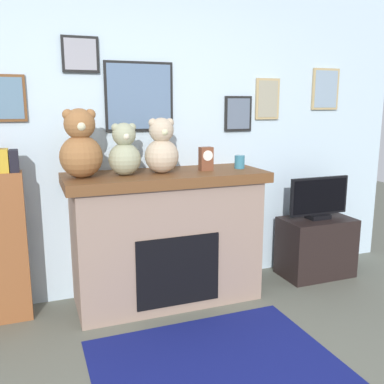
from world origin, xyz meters
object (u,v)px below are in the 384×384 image
tv_stand (316,247)px  teddy_bear_cream (81,147)px  mantel_clock (206,159)px  teddy_bear_brown (125,152)px  fireplace (166,237)px  candle_jar (240,162)px  television (319,199)px  teddy_bear_tan (162,148)px

tv_stand → teddy_bear_cream: size_ratio=1.32×
mantel_clock → teddy_bear_brown: (-0.66, 0.00, 0.08)m
teddy_bear_brown → fireplace: bearing=3.2°
candle_jar → mantel_clock: size_ratio=0.58×
television → tv_stand: bearing=90.0°
candle_jar → teddy_bear_brown: bearing=-180.0°
candle_jar → teddy_bear_tan: size_ratio=0.26×
teddy_bear_tan → fireplace: bearing=27.2°
tv_stand → television: television is taller
fireplace → candle_jar: candle_jar is taller
fireplace → teddy_bear_cream: (-0.64, -0.02, 0.75)m
tv_stand → mantel_clock: (-1.13, -0.01, 0.88)m
mantel_clock → fireplace: bearing=176.8°
fireplace → teddy_bear_tan: bearing=-152.8°
fireplace → television: fireplace is taller
candle_jar → teddy_bear_brown: teddy_bear_brown is taller
teddy_bear_cream → television: bearing=0.2°
tv_stand → teddy_bear_tan: teddy_bear_tan is taller
candle_jar → television: bearing=0.4°
tv_stand → teddy_bear_tan: size_ratio=1.55×
teddy_bear_tan → candle_jar: bearing=0.0°
teddy_bear_brown → teddy_bear_cream: bearing=-180.0°
television → mantel_clock: bearing=-179.6°
mantel_clock → teddy_bear_tan: teddy_bear_tan is taller
fireplace → teddy_bear_cream: 0.98m
tv_stand → mantel_clock: 1.43m
television → teddy_bear_tan: (-1.50, -0.01, 0.52)m
mantel_clock → teddy_bear_tan: 0.38m
television → teddy_bear_brown: size_ratio=1.54×
mantel_clock → teddy_bear_tan: bearing=179.9°
tv_stand → teddy_bear_brown: size_ratio=1.68×
television → teddy_bear_tan: bearing=-179.7°
candle_jar → teddy_bear_cream: 1.29m
television → teddy_bear_brown: teddy_bear_brown is taller
fireplace → mantel_clock: 0.70m
tv_stand → teddy_bear_cream: 2.33m
mantel_clock → teddy_bear_tan: (-0.37, 0.00, 0.10)m
fireplace → teddy_bear_brown: (-0.32, -0.02, 0.70)m
tv_stand → fireplace: bearing=179.6°
candle_jar → teddy_bear_tan: bearing=-180.0°
teddy_bear_cream → teddy_bear_tan: size_ratio=1.17×
television → fireplace: bearing=179.5°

